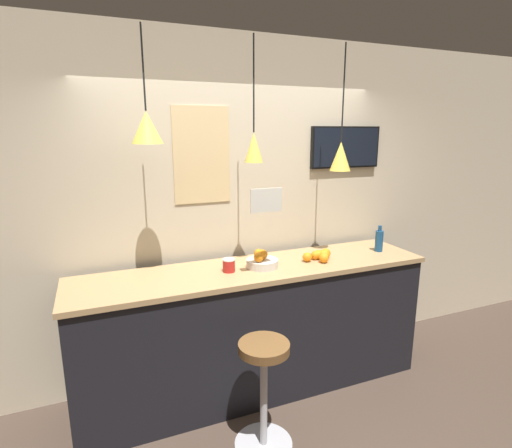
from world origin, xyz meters
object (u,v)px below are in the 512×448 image
fruit_bowl (262,261)px  spread_jar (229,265)px  mounted_tv (346,147)px  juice_bottle (379,240)px  bar_stool (264,380)px

fruit_bowl → spread_jar: fruit_bowl is taller
fruit_bowl → mounted_tv: (1.01, 0.40, 0.86)m
spread_jar → juice_bottle: bearing=0.0°
juice_bottle → spread_jar: bearing=180.0°
bar_stool → spread_jar: bearing=93.1°
bar_stool → juice_bottle: size_ratio=3.32×
fruit_bowl → spread_jar: (-0.27, 0.00, 0.00)m
bar_stool → juice_bottle: juice_bottle is taller
bar_stool → fruit_bowl: 0.90m
bar_stool → mounted_tv: (1.25, 1.00, 1.47)m
juice_bottle → spread_jar: (-1.41, 0.00, -0.05)m
fruit_bowl → mounted_tv: mounted_tv is taller
bar_stool → mounted_tv: bearing=38.7°
bar_stool → fruit_bowl: (0.24, 0.60, 0.62)m
bar_stool → fruit_bowl: bearing=68.3°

